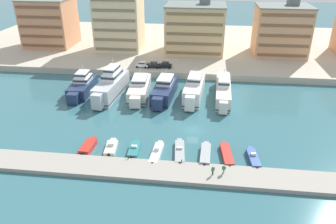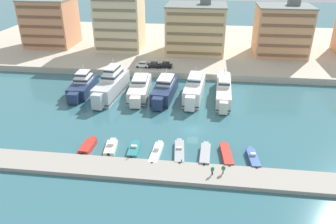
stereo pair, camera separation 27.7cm
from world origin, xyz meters
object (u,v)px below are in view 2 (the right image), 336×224
object	(u,v)px
motorboat_red_mid_right	(226,155)
yacht_navy_far_left	(83,86)
yacht_ivory_center_right	(224,90)
car_black_mid_left	(166,65)
yacht_navy_center_left	(165,90)
pedestrian_mid_deck	(223,169)
yacht_white_center	(194,89)
pedestrian_near_edge	(212,170)
motorboat_grey_center_right	(205,154)
motorboat_red_far_left	(88,146)
motorboat_white_center_left	(156,153)
car_black_left	(154,65)
motorboat_teal_mid_left	(134,150)
yacht_silver_left	(111,85)
motorboat_blue_right	(253,158)
motorboat_grey_center	(179,152)
motorboat_cream_left	(111,147)
yacht_ivory_mid_left	(140,88)
car_white_far_left	(142,64)

from	to	relation	value
motorboat_red_mid_right	yacht_navy_far_left	bearing A→B (deg)	145.00
yacht_ivory_center_right	car_black_mid_left	size ratio (longest dim) A/B	5.21
yacht_navy_center_left	pedestrian_mid_deck	size ratio (longest dim) A/B	10.79
yacht_white_center	pedestrian_near_edge	world-z (taller)	yacht_white_center
yacht_navy_center_left	motorboat_grey_center_right	size ratio (longest dim) A/B	2.29
motorboat_red_far_left	motorboat_white_center_left	world-z (taller)	motorboat_white_center_left
car_black_left	pedestrian_mid_deck	world-z (taller)	car_black_left
motorboat_red_far_left	motorboat_teal_mid_left	xyz separation A→B (m)	(9.07, -0.05, -0.03)
yacht_silver_left	motorboat_blue_right	distance (m)	42.74
yacht_navy_center_left	pedestrian_mid_deck	distance (m)	35.08
yacht_white_center	motorboat_blue_right	distance (m)	29.89
motorboat_teal_mid_left	motorboat_blue_right	distance (m)	22.15
yacht_silver_left	motorboat_white_center_left	bearing A→B (deg)	-58.60
motorboat_grey_center_right	pedestrian_near_edge	xyz separation A→B (m)	(1.30, -6.32, 1.21)
yacht_navy_far_left	motorboat_grey_center	bearing A→B (deg)	-42.45
yacht_white_center	pedestrian_near_edge	xyz separation A→B (m)	(4.79, -33.35, -0.66)
motorboat_grey_center_right	motorboat_red_mid_right	size ratio (longest dim) A/B	0.96
motorboat_grey_center_right	car_black_left	world-z (taller)	car_black_left
motorboat_grey_center	yacht_navy_far_left	bearing A→B (deg)	137.55
yacht_silver_left	motorboat_blue_right	bearing A→B (deg)	-37.55
motorboat_grey_center_right	pedestrian_near_edge	size ratio (longest dim) A/B	4.58
motorboat_grey_center_right	car_black_left	xyz separation A→B (m)	(-16.85, 43.70, 2.39)
motorboat_grey_center_right	yacht_navy_far_left	bearing A→B (deg)	141.51
motorboat_cream_left	car_black_mid_left	xyz separation A→B (m)	(4.89, 43.78, 2.52)
car_black_left	yacht_silver_left	bearing A→B (deg)	-114.89
yacht_ivory_mid_left	car_white_far_left	bearing A→B (deg)	98.61
motorboat_grey_center	car_white_far_left	world-z (taller)	car_white_far_left
yacht_white_center	yacht_navy_center_left	bearing A→B (deg)	-174.69
yacht_navy_far_left	pedestrian_near_edge	xyz separation A→B (m)	(34.58, -32.78, -0.28)
yacht_ivory_mid_left	pedestrian_near_edge	distance (m)	38.82
yacht_silver_left	motorboat_cream_left	xyz separation A→B (m)	(7.00, -25.40, -2.44)
car_black_left	pedestrian_near_edge	bearing A→B (deg)	-70.06
motorboat_cream_left	motorboat_grey_center_right	bearing A→B (deg)	-1.29
yacht_ivory_center_right	motorboat_cream_left	distance (m)	35.61
motorboat_red_far_left	pedestrian_near_edge	world-z (taller)	pedestrian_near_edge
motorboat_red_mid_right	car_white_far_left	distance (m)	49.73
yacht_ivory_center_right	yacht_navy_center_left	bearing A→B (deg)	-172.73
motorboat_teal_mid_left	car_black_mid_left	size ratio (longest dim) A/B	1.45
yacht_ivory_center_right	motorboat_red_far_left	world-z (taller)	yacht_ivory_center_right
motorboat_teal_mid_left	yacht_ivory_mid_left	bearing A→B (deg)	99.24
motorboat_teal_mid_left	pedestrian_near_edge	xyz separation A→B (m)	(14.76, -6.16, 1.21)
motorboat_cream_left	motorboat_red_mid_right	world-z (taller)	motorboat_cream_left
yacht_navy_center_left	motorboat_red_far_left	size ratio (longest dim) A/B	2.93
yacht_ivory_center_right	motorboat_white_center_left	distance (m)	31.58
yacht_ivory_center_right	motorboat_grey_center	bearing A→B (deg)	-107.69
motorboat_blue_right	car_white_far_left	bearing A→B (deg)	123.53
yacht_white_center	motorboat_red_far_left	size ratio (longest dim) A/B	3.04
motorboat_teal_mid_left	pedestrian_mid_deck	bearing A→B (deg)	-18.62
yacht_navy_far_left	pedestrian_near_edge	bearing A→B (deg)	-43.47
yacht_silver_left	pedestrian_near_edge	distance (m)	41.63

